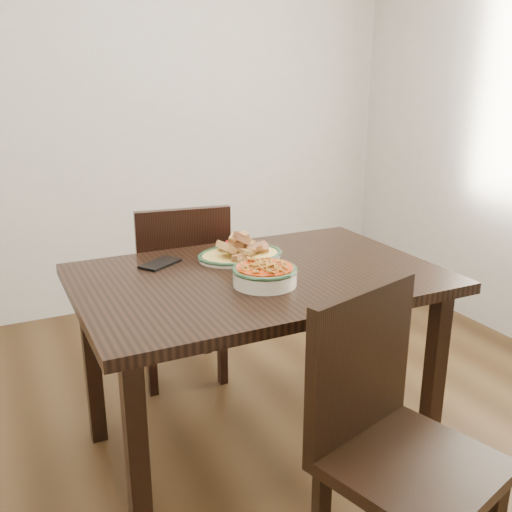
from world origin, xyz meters
name	(u,v)px	position (x,y,z in m)	size (l,w,h in m)	color
floor	(261,448)	(0.00, 0.00, 0.00)	(3.50, 3.50, 0.00)	#322110
wall_back	(132,101)	(0.00, 1.75, 1.30)	(3.50, 0.10, 2.60)	beige
dining_table	(258,296)	(-0.01, 0.01, 0.66)	(1.31, 0.87, 0.75)	black
chair_far	(181,285)	(-0.10, 0.66, 0.50)	(0.47, 0.47, 0.89)	black
chair_near	(388,431)	(0.04, -0.70, 0.50)	(0.52, 0.52, 0.89)	black
fish_plate	(240,247)	(0.00, 0.20, 0.79)	(0.34, 0.26, 0.11)	beige
noodle_bowl	(265,273)	(-0.04, -0.11, 0.79)	(0.23, 0.23, 0.08)	beige
smartphone	(160,264)	(-0.31, 0.26, 0.76)	(0.16, 0.09, 0.01)	black
napkin	(238,244)	(0.07, 0.37, 0.76)	(0.11, 0.09, 0.01)	maroon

